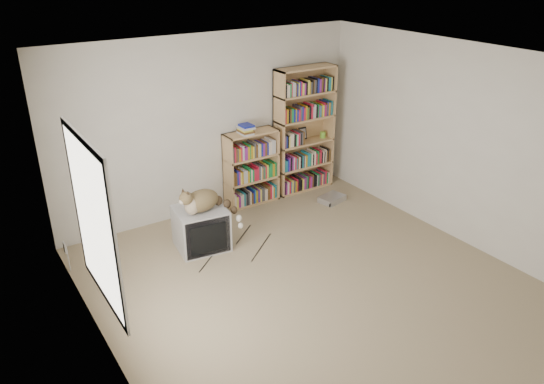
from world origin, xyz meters
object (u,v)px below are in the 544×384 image
bookcase_tall (303,133)px  bookcase_short (251,170)px  dvd_player (332,199)px  crt_tv (201,228)px  cat (207,203)px

bookcase_tall → bookcase_short: bearing=-179.9°
bookcase_tall → bookcase_short: bookcase_tall is taller
bookcase_tall → dvd_player: bearing=-83.3°
crt_tv → bookcase_tall: size_ratio=0.35×
crt_tv → bookcase_short: bearing=40.5°
bookcase_tall → bookcase_short: (-0.95, -0.00, -0.40)m
bookcase_tall → dvd_player: size_ratio=5.10×
crt_tv → bookcase_short: (1.22, 0.80, 0.24)m
bookcase_tall → bookcase_short: size_ratio=1.74×
cat → bookcase_tall: bearing=10.1°
bookcase_short → crt_tv: bearing=-146.7°
bookcase_short → bookcase_tall: bearing=0.1°
cat → crt_tv: bearing=115.7°
bookcase_tall → bookcase_short: 1.03m
crt_tv → bookcase_tall: (2.17, 0.80, 0.64)m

